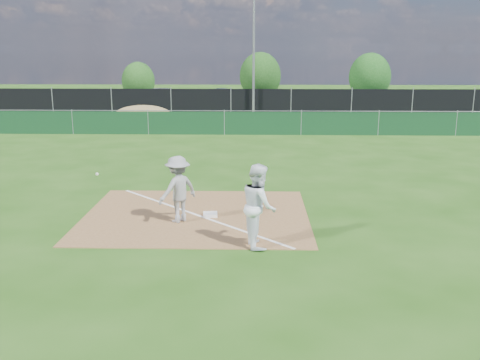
% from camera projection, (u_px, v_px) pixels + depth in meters
% --- Properties ---
extents(ground, '(90.00, 90.00, 0.00)m').
position_uv_depth(ground, '(218.00, 153.00, 23.17)').
color(ground, '#214C10').
rests_on(ground, ground).
extents(infield_dirt, '(6.00, 5.00, 0.02)m').
position_uv_depth(infield_dirt, '(196.00, 215.00, 14.43)').
color(infield_dirt, brown).
rests_on(infield_dirt, ground).
extents(foul_line, '(5.01, 5.01, 0.01)m').
position_uv_depth(foul_line, '(196.00, 215.00, 14.43)').
color(foul_line, white).
rests_on(foul_line, infield_dirt).
extents(green_fence, '(44.00, 0.05, 1.20)m').
position_uv_depth(green_fence, '(224.00, 123.00, 27.88)').
color(green_fence, '#0E3319').
rests_on(green_fence, ground).
extents(dirt_mound, '(3.38, 2.60, 1.17)m').
position_uv_depth(dirt_mound, '(143.00, 115.00, 31.40)').
color(dirt_mound, olive).
rests_on(dirt_mound, ground).
extents(black_fence, '(46.00, 0.04, 1.80)m').
position_uv_depth(black_fence, '(231.00, 103.00, 35.57)').
color(black_fence, black).
rests_on(black_fence, ground).
extents(parking_lot, '(46.00, 9.00, 0.01)m').
position_uv_depth(parking_lot, '(234.00, 108.00, 40.64)').
color(parking_lot, black).
rests_on(parking_lot, ground).
extents(light_pole, '(0.16, 0.16, 8.00)m').
position_uv_depth(light_pole, '(254.00, 55.00, 34.50)').
color(light_pole, slate).
rests_on(light_pole, ground).
extents(first_base, '(0.41, 0.41, 0.08)m').
position_uv_depth(first_base, '(210.00, 214.00, 14.33)').
color(first_base, white).
rests_on(first_base, infield_dirt).
extents(play_at_first, '(2.74, 1.24, 1.73)m').
position_uv_depth(play_at_first, '(178.00, 189.00, 13.69)').
color(play_at_first, '#A3A3A5').
rests_on(play_at_first, infield_dirt).
extents(runner, '(0.88, 1.05, 1.91)m').
position_uv_depth(runner, '(259.00, 205.00, 12.01)').
color(runner, white).
rests_on(runner, ground).
extents(car_left, '(5.30, 3.66, 1.68)m').
position_uv_depth(car_left, '(166.00, 98.00, 39.30)').
color(car_left, '#B6BABE').
rests_on(car_left, parking_lot).
extents(car_mid, '(4.58, 2.63, 1.43)m').
position_uv_depth(car_mid, '(228.00, 98.00, 40.71)').
color(car_mid, black).
rests_on(car_mid, parking_lot).
extents(car_right, '(5.31, 3.14, 1.44)m').
position_uv_depth(car_right, '(308.00, 99.00, 39.92)').
color(car_right, black).
rests_on(car_right, parking_lot).
extents(tree_left, '(2.79, 2.79, 3.31)m').
position_uv_depth(tree_left, '(138.00, 81.00, 45.66)').
color(tree_left, '#382316').
rests_on(tree_left, ground).
extents(tree_mid, '(3.48, 3.48, 4.13)m').
position_uv_depth(tree_mid, '(260.00, 76.00, 45.16)').
color(tree_mid, '#382316').
rests_on(tree_mid, ground).
extents(tree_right, '(3.44, 3.44, 4.08)m').
position_uv_depth(tree_right, '(370.00, 77.00, 44.44)').
color(tree_right, '#382316').
rests_on(tree_right, ground).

